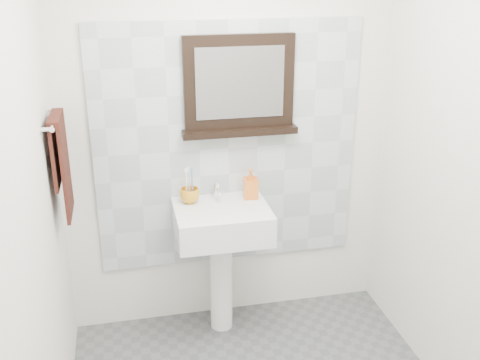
% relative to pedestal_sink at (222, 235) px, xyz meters
% --- Properties ---
extents(back_wall, '(2.00, 0.01, 2.50)m').
position_rel_pedestal_sink_xyz_m(back_wall, '(0.09, 0.23, 0.57)').
color(back_wall, silver).
rests_on(back_wall, ground).
extents(left_wall, '(0.01, 2.20, 2.50)m').
position_rel_pedestal_sink_xyz_m(left_wall, '(-0.91, -0.87, 0.57)').
color(left_wall, silver).
rests_on(left_wall, ground).
extents(splashback, '(1.60, 0.02, 1.50)m').
position_rel_pedestal_sink_xyz_m(splashback, '(0.09, 0.21, 0.47)').
color(splashback, silver).
rests_on(splashback, back_wall).
extents(pedestal_sink, '(0.55, 0.44, 0.96)m').
position_rel_pedestal_sink_xyz_m(pedestal_sink, '(0.00, 0.00, 0.00)').
color(pedestal_sink, white).
rests_on(pedestal_sink, ground).
extents(toothbrush_cup, '(0.13, 0.13, 0.09)m').
position_rel_pedestal_sink_xyz_m(toothbrush_cup, '(-0.17, 0.10, 0.23)').
color(toothbrush_cup, orange).
rests_on(toothbrush_cup, pedestal_sink).
extents(toothbrushes, '(0.05, 0.04, 0.21)m').
position_rel_pedestal_sink_xyz_m(toothbrushes, '(-0.17, 0.10, 0.31)').
color(toothbrushes, white).
rests_on(toothbrushes, toothbrush_cup).
extents(soap_dispenser, '(0.09, 0.09, 0.19)m').
position_rel_pedestal_sink_xyz_m(soap_dispenser, '(0.20, 0.10, 0.28)').
color(soap_dispenser, '#D74419').
rests_on(soap_dispenser, pedestal_sink).
extents(framed_mirror, '(0.68, 0.11, 0.58)m').
position_rel_pedestal_sink_xyz_m(framed_mirror, '(0.15, 0.19, 0.84)').
color(framed_mirror, black).
rests_on(framed_mirror, back_wall).
extents(towel_bar, '(0.07, 0.40, 0.03)m').
position_rel_pedestal_sink_xyz_m(towel_bar, '(-0.86, -0.06, 0.78)').
color(towel_bar, silver).
rests_on(towel_bar, left_wall).
extents(hand_towel, '(0.06, 0.30, 0.55)m').
position_rel_pedestal_sink_xyz_m(hand_towel, '(-0.85, -0.06, 0.57)').
color(hand_towel, black).
rests_on(hand_towel, towel_bar).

